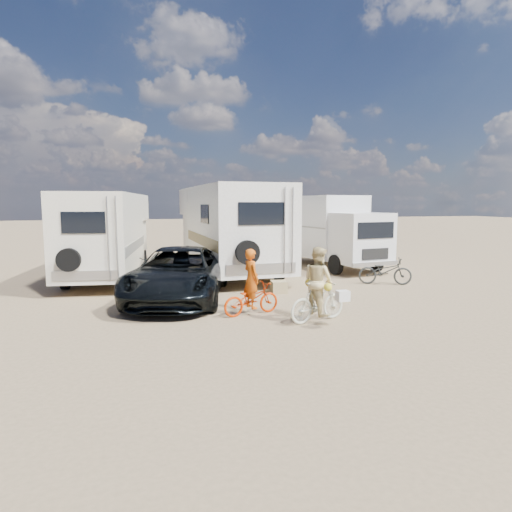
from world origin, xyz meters
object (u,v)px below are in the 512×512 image
object	(u,v)px
rv_main	(228,230)
box_truck	(333,232)
rv_left	(109,236)
bike_man	(251,299)
rider_woman	(318,288)
crate	(279,287)
bike_woman	(318,301)
dark_suv	(179,274)
rider_man	(251,285)
cooler	(205,281)
bike_parked	(385,271)

from	to	relation	value
rv_main	box_truck	size ratio (longest dim) A/B	1.54
rv_left	bike_man	bearing A→B (deg)	-54.40
rider_woman	crate	xyz separation A→B (m)	(0.22, 3.55, -0.65)
rv_left	bike_woman	world-z (taller)	rv_left
dark_suv	bike_man	xyz separation A→B (m)	(1.61, -2.37, -0.37)
rider_man	rider_woman	size ratio (longest dim) A/B	0.93
bike_woman	cooler	distance (m)	5.46
dark_suv	bike_parked	size ratio (longest dim) A/B	3.05
bike_man	rider_man	size ratio (longest dim) A/B	1.02
bike_man	box_truck	bearing A→B (deg)	-53.20
rider_man	bike_parked	distance (m)	6.40
dark_suv	cooler	world-z (taller)	dark_suv
bike_woman	dark_suv	bearing A→B (deg)	23.92
rv_left	rider_woman	size ratio (longest dim) A/B	4.67
rv_main	rider_woman	size ratio (longest dim) A/B	5.40
cooler	crate	world-z (taller)	cooler
bike_woman	rider_woman	bearing A→B (deg)	-0.00
rv_left	bike_parked	bearing A→B (deg)	-17.07
box_truck	rider_woman	distance (m)	9.38
rv_left	rider_woman	distance (m)	9.83
crate	rv_left	bearing A→B (deg)	138.57
rv_main	cooler	xyz separation A→B (m)	(-1.58, -3.25, -1.57)
rv_main	bike_man	world-z (taller)	rv_main
dark_suv	rider_woman	xyz separation A→B (m)	(3.00, -3.48, 0.05)
rider_man	rider_woman	world-z (taller)	rider_woman
rv_left	dark_suv	distance (m)	5.37
rv_main	rv_left	world-z (taller)	rv_main
rider_man	bike_parked	world-z (taller)	rider_man
rv_left	crate	size ratio (longest dim) A/B	16.15
box_truck	bike_parked	world-z (taller)	box_truck
dark_suv	rider_woman	bearing A→B (deg)	-32.84
rv_left	cooler	world-z (taller)	rv_left
bike_woman	crate	xyz separation A→B (m)	(0.22, 3.55, -0.31)
box_truck	bike_woman	world-z (taller)	box_truck
bike_man	bike_woman	bearing A→B (deg)	-142.31
cooler	rv_main	bearing A→B (deg)	46.86
box_truck	rider_man	world-z (taller)	box_truck
dark_suv	cooler	size ratio (longest dim) A/B	10.36
rv_main	bike_man	size ratio (longest dim) A/B	5.69
rider_woman	bike_parked	distance (m)	5.85
rv_main	crate	bearing A→B (deg)	-83.91
bike_parked	dark_suv	bearing A→B (deg)	118.16
box_truck	rider_woman	bearing A→B (deg)	-125.73
rv_main	crate	world-z (taller)	rv_main
box_truck	dark_suv	world-z (taller)	box_truck
dark_suv	rv_left	bearing A→B (deg)	130.63
bike_parked	cooler	xyz separation A→B (m)	(-6.33, 1.22, -0.27)
rv_left	bike_woman	xyz separation A→B (m)	(5.18, -8.32, -1.13)
rider_woman	crate	bearing A→B (deg)	-20.44
rv_main	rider_man	world-z (taller)	rv_main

